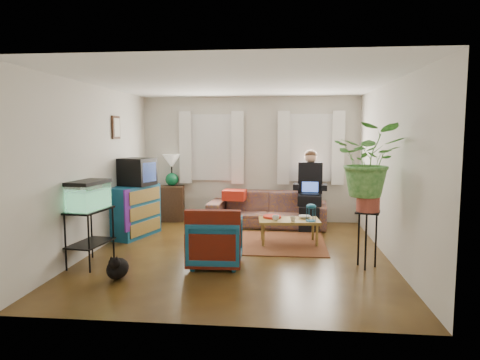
# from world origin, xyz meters

# --- Properties ---
(floor) EXTENTS (4.50, 5.00, 0.01)m
(floor) POSITION_xyz_m (0.00, 0.00, 0.00)
(floor) COLOR #4F2B14
(floor) RESTS_ON ground
(ceiling) EXTENTS (4.50, 5.00, 0.01)m
(ceiling) POSITION_xyz_m (0.00, 0.00, 2.60)
(ceiling) COLOR white
(ceiling) RESTS_ON wall_back
(wall_back) EXTENTS (4.50, 0.01, 2.60)m
(wall_back) POSITION_xyz_m (0.00, 2.50, 1.30)
(wall_back) COLOR silver
(wall_back) RESTS_ON floor
(wall_front) EXTENTS (4.50, 0.01, 2.60)m
(wall_front) POSITION_xyz_m (0.00, -2.50, 1.30)
(wall_front) COLOR silver
(wall_front) RESTS_ON floor
(wall_left) EXTENTS (0.01, 5.00, 2.60)m
(wall_left) POSITION_xyz_m (-2.25, 0.00, 1.30)
(wall_left) COLOR silver
(wall_left) RESTS_ON floor
(wall_right) EXTENTS (0.01, 5.00, 2.60)m
(wall_right) POSITION_xyz_m (2.25, 0.00, 1.30)
(wall_right) COLOR silver
(wall_right) RESTS_ON floor
(window_left) EXTENTS (1.08, 0.04, 1.38)m
(window_left) POSITION_xyz_m (-0.80, 2.48, 1.55)
(window_left) COLOR white
(window_left) RESTS_ON wall_back
(window_right) EXTENTS (1.08, 0.04, 1.38)m
(window_right) POSITION_xyz_m (1.25, 2.48, 1.55)
(window_right) COLOR white
(window_right) RESTS_ON wall_back
(curtains_left) EXTENTS (1.36, 0.06, 1.50)m
(curtains_left) POSITION_xyz_m (-0.80, 2.40, 1.55)
(curtains_left) COLOR white
(curtains_left) RESTS_ON wall_back
(curtains_right) EXTENTS (1.36, 0.06, 1.50)m
(curtains_right) POSITION_xyz_m (1.25, 2.40, 1.55)
(curtains_right) COLOR white
(curtains_right) RESTS_ON wall_back
(picture_frame) EXTENTS (0.04, 0.32, 0.40)m
(picture_frame) POSITION_xyz_m (-2.21, 0.85, 1.95)
(picture_frame) COLOR #3D2616
(picture_frame) RESTS_ON wall_left
(area_rug) EXTENTS (2.00, 1.60, 0.01)m
(area_rug) POSITION_xyz_m (0.41, 0.67, 0.01)
(area_rug) COLOR brown
(area_rug) RESTS_ON floor
(sofa) EXTENTS (2.39, 1.10, 0.91)m
(sofa) POSITION_xyz_m (0.39, 2.05, 0.46)
(sofa) COLOR brown
(sofa) RESTS_ON floor
(seated_person) EXTENTS (0.64, 0.76, 1.39)m
(seated_person) POSITION_xyz_m (1.22, 1.98, 0.69)
(seated_person) COLOR black
(seated_person) RESTS_ON sofa
(side_table) EXTENTS (0.56, 0.56, 0.74)m
(side_table) POSITION_xyz_m (-1.65, 2.40, 0.37)
(side_table) COLOR #422C19
(side_table) RESTS_ON floor
(table_lamp) EXTENTS (0.42, 0.42, 0.68)m
(table_lamp) POSITION_xyz_m (-1.65, 2.40, 1.06)
(table_lamp) COLOR white
(table_lamp) RESTS_ON side_table
(dresser) EXTENTS (0.78, 1.12, 0.92)m
(dresser) POSITION_xyz_m (-1.99, 0.94, 0.46)
(dresser) COLOR #12656E
(dresser) RESTS_ON floor
(crt_tv) EXTENTS (0.68, 0.65, 0.49)m
(crt_tv) POSITION_xyz_m (-1.94, 1.04, 1.16)
(crt_tv) COLOR black
(crt_tv) RESTS_ON dresser
(aquarium_stand) EXTENTS (0.49, 0.75, 0.79)m
(aquarium_stand) POSITION_xyz_m (-2.00, -0.77, 0.40)
(aquarium_stand) COLOR black
(aquarium_stand) RESTS_ON floor
(aquarium) EXTENTS (0.44, 0.69, 0.42)m
(aquarium) POSITION_xyz_m (-2.00, -0.77, 1.00)
(aquarium) COLOR #7FD899
(aquarium) RESTS_ON aquarium_stand
(black_cat) EXTENTS (0.32, 0.43, 0.34)m
(black_cat) POSITION_xyz_m (-1.40, -1.32, 0.17)
(black_cat) COLOR black
(black_cat) RESTS_ON floor
(armchair) EXTENTS (0.75, 0.70, 0.74)m
(armchair) POSITION_xyz_m (-0.25, -0.61, 0.37)
(armchair) COLOR #115F69
(armchair) RESTS_ON floor
(serape_throw) EXTENTS (0.75, 0.20, 0.61)m
(serape_throw) POSITION_xyz_m (-0.24, -0.89, 0.53)
(serape_throw) COLOR #9E0A0A
(serape_throw) RESTS_ON armchair
(coffee_table) EXTENTS (1.05, 0.63, 0.42)m
(coffee_table) POSITION_xyz_m (0.80, 0.67, 0.21)
(coffee_table) COLOR brown
(coffee_table) RESTS_ON floor
(cup_a) EXTENTS (0.12, 0.12, 0.09)m
(cup_a) POSITION_xyz_m (0.58, 0.56, 0.46)
(cup_a) COLOR white
(cup_a) RESTS_ON coffee_table
(cup_b) EXTENTS (0.10, 0.10, 0.09)m
(cup_b) POSITION_xyz_m (0.86, 0.51, 0.46)
(cup_b) COLOR beige
(cup_b) RESTS_ON coffee_table
(bowl) EXTENTS (0.21, 0.21, 0.05)m
(bowl) POSITION_xyz_m (1.06, 0.78, 0.44)
(bowl) COLOR white
(bowl) RESTS_ON coffee_table
(snack_tray) EXTENTS (0.34, 0.34, 0.04)m
(snack_tray) POSITION_xyz_m (0.51, 0.78, 0.43)
(snack_tray) COLOR #B21414
(snack_tray) RESTS_ON coffee_table
(birdcage) EXTENTS (0.18, 0.18, 0.29)m
(birdcage) POSITION_xyz_m (1.15, 0.56, 0.56)
(birdcage) COLOR #115B6B
(birdcage) RESTS_ON coffee_table
(plant_stand) EXTENTS (0.41, 0.41, 0.79)m
(plant_stand) POSITION_xyz_m (1.85, -0.52, 0.40)
(plant_stand) COLOR black
(plant_stand) RESTS_ON floor
(potted_plant) EXTENTS (1.08, 1.00, 1.00)m
(potted_plant) POSITION_xyz_m (1.85, -0.52, 1.34)
(potted_plant) COLOR #599947
(potted_plant) RESTS_ON plant_stand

